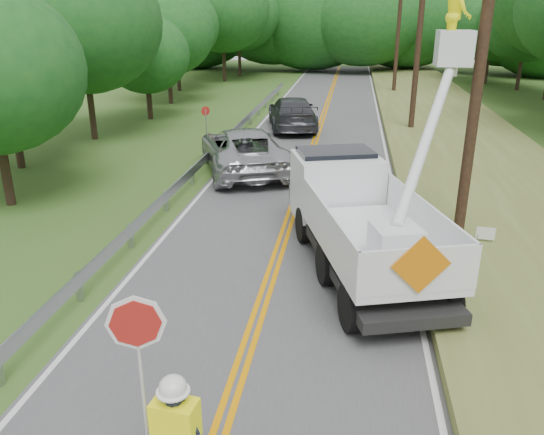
# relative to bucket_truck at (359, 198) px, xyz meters

# --- Properties ---
(road) EXTENTS (7.20, 96.00, 0.03)m
(road) POSITION_rel_bucket_truck_xyz_m (-2.08, 6.44, -1.56)
(road) COLOR #4B4B4E
(road) RESTS_ON ground
(guardrail) EXTENTS (0.18, 48.00, 0.77)m
(guardrail) POSITION_rel_bucket_truck_xyz_m (-6.09, 7.35, -1.02)
(guardrail) COLOR #9CA1A5
(guardrail) RESTS_ON ground
(utility_poles) EXTENTS (1.60, 43.30, 10.00)m
(utility_poles) POSITION_rel_bucket_truck_xyz_m (2.92, 9.46, 3.70)
(utility_poles) COLOR black
(utility_poles) RESTS_ON ground
(tall_grass_verge) EXTENTS (7.00, 96.00, 0.30)m
(tall_grass_verge) POSITION_rel_bucket_truck_xyz_m (5.02, 6.44, -1.42)
(tall_grass_verge) COLOR brown
(tall_grass_verge) RESTS_ON ground
(treeline_left) EXTENTS (10.31, 56.07, 10.27)m
(treeline_left) POSITION_rel_bucket_truck_xyz_m (-12.88, 24.66, 3.84)
(treeline_left) COLOR #332319
(treeline_left) RESTS_ON ground
(treeline_horizon) EXTENTS (57.98, 15.59, 12.14)m
(treeline_horizon) POSITION_rel_bucket_truck_xyz_m (-1.30, 48.54, 3.93)
(treeline_horizon) COLOR #174D1C
(treeline_horizon) RESTS_ON ground
(bucket_truck) EXTENTS (4.70, 7.44, 6.90)m
(bucket_truck) POSITION_rel_bucket_truck_xyz_m (0.00, 0.00, 0.00)
(bucket_truck) COLOR black
(bucket_truck) RESTS_ON road
(suv_silver) EXTENTS (5.06, 7.12, 1.80)m
(suv_silver) POSITION_rel_bucket_truck_xyz_m (-4.57, 7.46, -0.65)
(suv_silver) COLOR #AFB0B6
(suv_silver) RESTS_ON road
(suv_darkgrey) EXTENTS (3.60, 6.41, 1.75)m
(suv_darkgrey) POSITION_rel_bucket_truck_xyz_m (-3.59, 16.45, -0.68)
(suv_darkgrey) COLOR #3B3D44
(suv_darkgrey) RESTS_ON road
(stop_sign_permanent) EXTENTS (0.34, 0.33, 2.09)m
(stop_sign_permanent) POSITION_rel_bucket_truck_xyz_m (-7.00, 10.77, -0.22)
(stop_sign_permanent) COLOR #9CA1A5
(stop_sign_permanent) RESTS_ON ground
(yard_sign) EXTENTS (0.49, 0.08, 0.71)m
(yard_sign) POSITION_rel_bucket_truck_xyz_m (3.46, 0.58, -1.06)
(yard_sign) COLOR white
(yard_sign) RESTS_ON ground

